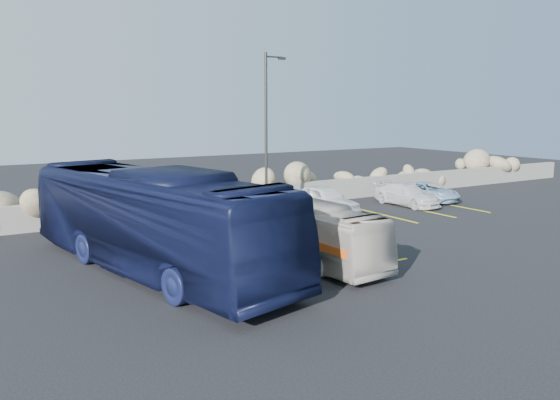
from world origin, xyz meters
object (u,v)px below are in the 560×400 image
car_a (325,200)px  car_c (407,195)px  vintage_bus (300,230)px  car_d (428,192)px  tour_coach (153,220)px  lamppost (267,130)px

car_a → car_c: size_ratio=1.04×
vintage_bus → car_a: size_ratio=1.79×
car_a → car_c: 5.45m
car_d → tour_coach: bearing=-165.4°
lamppost → tour_coach: 10.19m
car_a → tour_coach: bearing=-156.0°
tour_coach → car_a: bearing=13.5°
lamppost → car_d: size_ratio=2.04×
vintage_bus → tour_coach: size_ratio=0.62×
car_d → lamppost: bearing=174.7°
vintage_bus → car_d: 15.03m
tour_coach → car_a: tour_coach is taller
tour_coach → car_c: tour_coach is taller
vintage_bus → tour_coach: 5.12m
vintage_bus → lamppost: bearing=64.5°
car_d → car_a: bearing=179.3°
lamppost → car_d: bearing=-3.5°
lamppost → tour_coach: lamppost is taller
vintage_bus → tour_coach: (-4.89, 1.35, 0.65)m
lamppost → car_a: lamppost is taller
car_a → car_d: (7.59, 0.16, -0.19)m
car_a → car_d: 7.59m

